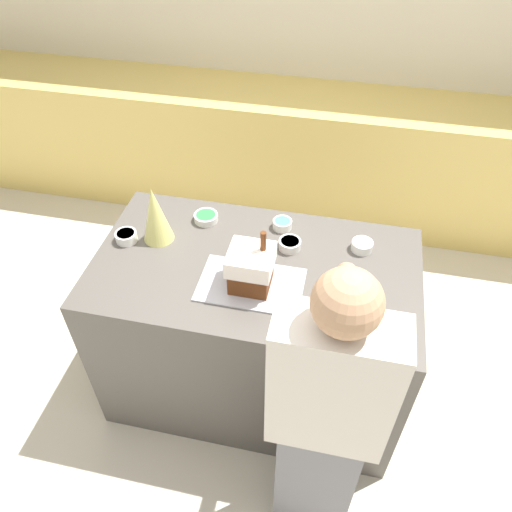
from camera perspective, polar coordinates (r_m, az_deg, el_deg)
The scene contains 13 objects.
ground_plane at distance 2.92m, azimuth -0.08°, elevation -14.05°, with size 12.00×12.00×0.00m, color beige.
wall_back at distance 3.73m, azimuth 7.10°, elevation 25.00°, with size 8.00×0.05×2.60m.
back_cabinet_block at distance 3.79m, azimuth 5.39°, elevation 11.41°, with size 6.00×0.60×0.92m.
kitchen_island at distance 2.55m, azimuth -0.09°, elevation -8.49°, with size 1.45×0.82×0.92m.
baking_tray at distance 2.12m, azimuth -0.58°, elevation -3.29°, with size 0.44×0.28×0.01m.
gingerbread_house at distance 2.04m, azimuth -0.58°, elevation -1.33°, with size 0.18×0.18×0.27m.
decorative_tree at distance 2.29m, azimuth -11.44°, elevation 4.68°, with size 0.14×0.14×0.28m.
candy_bowl_center_rear at distance 2.31m, azimuth 12.03°, elevation 1.19°, with size 0.10×0.10×0.04m.
candy_bowl_front_corner at distance 2.28m, azimuth 3.88°, elevation 1.38°, with size 0.10×0.10×0.04m.
candy_bowl_beside_tree at distance 2.44m, azimuth -5.74°, elevation 4.44°, with size 0.12×0.12×0.04m.
candy_bowl_far_right at distance 2.39m, azimuth -14.62°, elevation 2.19°, with size 0.10×0.10×0.05m.
candy_bowl_far_left at distance 2.38m, azimuth 3.03°, elevation 3.70°, with size 0.09×0.09×0.04m.
person at distance 1.90m, azimuth 7.85°, elevation -18.18°, with size 0.41×0.51×1.55m.
Camera 1 is at (0.34, -1.53, 2.47)m, focal length 35.00 mm.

